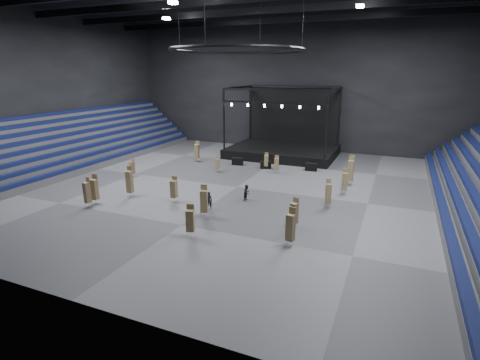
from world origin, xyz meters
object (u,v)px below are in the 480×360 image
at_px(chair_stack_9, 204,201).
at_px(chair_stack_15, 291,227).
at_px(chair_stack_0, 351,170).
at_px(chair_stack_7, 217,164).
at_px(chair_stack_4, 130,181).
at_px(flight_case_right, 311,167).
at_px(chair_stack_12, 197,151).
at_px(chair_stack_10, 190,220).
at_px(chair_stack_3, 94,189).
at_px(chair_stack_8, 174,189).
at_px(chair_stack_5, 328,193).
at_px(chair_stack_14, 266,160).
at_px(crew_member, 247,193).
at_px(flight_case_left, 237,161).
at_px(stage, 284,145).
at_px(chair_stack_13, 87,192).
at_px(flight_case_mid, 266,165).
at_px(chair_stack_1, 294,213).
at_px(chair_stack_6, 132,168).
at_px(man_center, 209,200).
at_px(chair_stack_11, 345,181).
at_px(chair_stack_2, 277,164).

height_order(chair_stack_9, chair_stack_15, chair_stack_15).
relative_size(chair_stack_0, chair_stack_7, 1.70).
xyz_separation_m(chair_stack_0, chair_stack_4, (-18.10, -11.88, -0.07)).
relative_size(flight_case_right, chair_stack_12, 0.51).
bearing_deg(chair_stack_10, chair_stack_3, 146.90).
relative_size(chair_stack_3, chair_stack_8, 1.14).
xyz_separation_m(chair_stack_0, chair_stack_10, (-8.57, -17.26, -0.29)).
distance_m(chair_stack_5, chair_stack_15, 8.32).
distance_m(chair_stack_9, chair_stack_14, 16.32).
bearing_deg(chair_stack_12, crew_member, -45.11).
bearing_deg(flight_case_left, stage, 64.93).
relative_size(chair_stack_14, chair_stack_15, 0.72).
bearing_deg(chair_stack_13, chair_stack_9, 23.90).
height_order(stage, chair_stack_5, stage).
distance_m(chair_stack_9, chair_stack_12, 19.10).
height_order(chair_stack_3, chair_stack_15, chair_stack_15).
distance_m(flight_case_mid, chair_stack_7, 5.88).
bearing_deg(chair_stack_9, chair_stack_13, 169.24).
relative_size(chair_stack_1, chair_stack_5, 0.93).
height_order(chair_stack_7, chair_stack_12, chair_stack_12).
bearing_deg(chair_stack_3, chair_stack_9, -0.62).
relative_size(chair_stack_0, chair_stack_13, 1.16).
xyz_separation_m(chair_stack_6, chair_stack_7, (7.50, 5.73, -0.13)).
height_order(chair_stack_4, chair_stack_14, chair_stack_4).
height_order(chair_stack_12, chair_stack_14, chair_stack_12).
height_order(flight_case_left, chair_stack_3, chair_stack_3).
height_order(flight_case_left, chair_stack_10, chair_stack_10).
height_order(stage, chair_stack_0, stage).
xyz_separation_m(flight_case_mid, chair_stack_15, (8.30, -18.80, 0.95)).
relative_size(flight_case_mid, chair_stack_7, 0.71).
height_order(flight_case_right, chair_stack_1, chair_stack_1).
distance_m(chair_stack_3, man_center, 10.13).
bearing_deg(chair_stack_9, chair_stack_8, 131.81).
distance_m(flight_case_mid, chair_stack_6, 15.31).
height_order(chair_stack_10, chair_stack_15, chair_stack_15).
relative_size(stage, chair_stack_1, 5.93).
bearing_deg(chair_stack_9, chair_stack_14, 70.68).
xyz_separation_m(chair_stack_10, chair_stack_11, (8.46, 13.99, -0.01)).
height_order(chair_stack_13, chair_stack_15, chair_stack_15).
relative_size(flight_case_left, crew_member, 0.90).
distance_m(chair_stack_8, chair_stack_12, 15.34).
bearing_deg(chair_stack_2, man_center, -108.81).
bearing_deg(chair_stack_7, stage, 52.58).
bearing_deg(chair_stack_8, chair_stack_11, 25.56).
bearing_deg(chair_stack_8, crew_member, 20.29).
relative_size(chair_stack_8, chair_stack_10, 0.99).
xyz_separation_m(flight_case_mid, chair_stack_11, (9.97, -6.15, 0.83)).
height_order(chair_stack_3, chair_stack_10, chair_stack_3).
height_order(flight_case_left, crew_member, crew_member).
bearing_deg(chair_stack_15, crew_member, 140.73).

